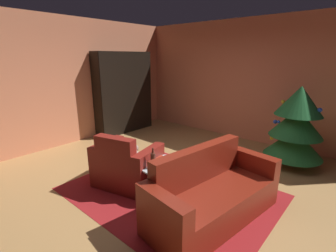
% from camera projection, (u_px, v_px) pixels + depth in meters
% --- Properties ---
extents(ground_plane, '(7.21, 7.21, 0.00)m').
position_uv_depth(ground_plane, '(171.00, 183.00, 3.93)').
color(ground_plane, '#B1834C').
extents(wall_back, '(6.13, 0.06, 2.79)m').
position_uv_depth(wall_back, '(252.00, 81.00, 5.63)').
color(wall_back, '#D77E57').
rests_on(wall_back, ground).
extents(wall_left, '(0.06, 5.81, 2.79)m').
position_uv_depth(wall_left, '(68.00, 82.00, 5.45)').
color(wall_left, '#D77E57').
rests_on(wall_left, ground).
extents(area_rug, '(2.88, 2.23, 0.01)m').
position_uv_depth(area_rug, '(170.00, 192.00, 3.65)').
color(area_rug, maroon).
rests_on(area_rug, ground).
extents(bookshelf_unit, '(0.38, 1.62, 2.07)m').
position_uv_depth(bookshelf_unit, '(127.00, 93.00, 6.46)').
color(bookshelf_unit, black).
rests_on(bookshelf_unit, ground).
extents(armchair_red, '(1.08, 0.91, 0.86)m').
position_uv_depth(armchair_red, '(126.00, 167.00, 3.79)').
color(armchair_red, maroon).
rests_on(armchair_red, ground).
extents(couch_red, '(0.99, 1.90, 0.86)m').
position_uv_depth(couch_red, '(212.00, 195.00, 3.03)').
color(couch_red, maroon).
rests_on(couch_red, ground).
extents(coffee_table, '(0.71, 0.71, 0.47)m').
position_uv_depth(coffee_table, '(164.00, 167.00, 3.51)').
color(coffee_table, black).
rests_on(coffee_table, ground).
extents(book_stack_on_table, '(0.22, 0.17, 0.07)m').
position_uv_depth(book_stack_on_table, '(163.00, 161.00, 3.53)').
color(book_stack_on_table, '#2A5191').
rests_on(book_stack_on_table, coffee_table).
extents(bottle_on_table, '(0.07, 0.07, 0.30)m').
position_uv_depth(bottle_on_table, '(153.00, 160.00, 3.34)').
color(bottle_on_table, '#5A281C').
rests_on(bottle_on_table, coffee_table).
extents(decorated_tree, '(1.01, 1.01, 1.47)m').
position_uv_depth(decorated_tree, '(296.00, 125.00, 4.39)').
color(decorated_tree, brown).
rests_on(decorated_tree, ground).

